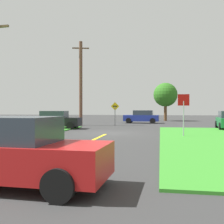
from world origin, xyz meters
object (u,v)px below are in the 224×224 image
Objects in this scene: stop_sign at (184,107)px; utility_pole_mid at (81,83)px; parked_car_near_building at (57,120)px; car_approaching_junction at (142,117)px; car_behind_on_main_road at (8,152)px; oak_tree_left at (165,95)px; direction_sign at (115,111)px.

utility_pole_mid reaches higher than stop_sign.
stop_sign is 12.11m from parked_car_near_building.
parked_car_near_building is (-10.69, 5.59, -1.11)m from stop_sign.
utility_pole_mid is (-6.14, -6.30, 3.81)m from car_approaching_junction.
car_behind_on_main_road is at bearing 89.95° from car_approaching_junction.
stop_sign is 0.48× the size of oak_tree_left.
car_approaching_junction is 8.30m from oak_tree_left.
parked_car_near_building is at bearing -98.98° from utility_pole_mid.
stop_sign is 0.30× the size of utility_pole_mid.
car_approaching_junction is 0.49× the size of utility_pole_mid.
car_approaching_junction is at bearing -113.52° from oak_tree_left.
stop_sign is at bearing -60.39° from direction_sign.
parked_car_near_building is at bearing 60.59° from car_approaching_junction.
utility_pole_mid is at bearing -124.59° from oak_tree_left.
parked_car_near_building is at bearing -129.33° from direction_sign.
direction_sign is 14.18m from oak_tree_left.
parked_car_near_building is (-6.91, -11.19, -0.00)m from car_approaching_junction.
stop_sign is 12.66m from direction_sign.
car_approaching_junction is at bearing -84.41° from stop_sign.
oak_tree_left is (3.07, 7.06, 3.11)m from car_approaching_junction.
utility_pole_mid reaches higher than direction_sign.
direction_sign reaches higher than parked_car_near_building.
parked_car_near_building is 18.54m from car_behind_on_main_road.
car_behind_on_main_road is 1.83× the size of direction_sign.
oak_tree_left is (4.25, 35.88, 3.11)m from car_behind_on_main_road.
car_behind_on_main_road is 23.38m from utility_pole_mid.
car_behind_on_main_road is at bearing -76.00° from parked_car_near_building.
direction_sign is at bearing -113.38° from oak_tree_left.
stop_sign reaches higher than parked_car_near_building.
stop_sign reaches higher than car_behind_on_main_road.
stop_sign reaches higher than direction_sign.
car_approaching_junction is 28.85m from car_behind_on_main_road.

